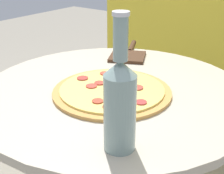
% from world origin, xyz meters
% --- Properties ---
extents(table, '(0.85, 0.85, 0.69)m').
position_xyz_m(table, '(0.00, 0.00, 0.55)').
color(table, '#B2A893').
rests_on(table, ground_plane).
extents(pizza, '(0.36, 0.36, 0.02)m').
position_xyz_m(pizza, '(0.02, -0.04, 0.70)').
color(pizza, '#C68E47').
rests_on(pizza, table).
extents(beer_bottle, '(0.07, 0.07, 0.30)m').
position_xyz_m(beer_bottle, '(0.20, -0.25, 0.81)').
color(beer_bottle, gray).
rests_on(beer_bottle, table).
extents(pizza_paddle, '(0.19, 0.28, 0.02)m').
position_xyz_m(pizza_paddle, '(-0.14, 0.29, 0.70)').
color(pizza_paddle, '#422819').
rests_on(pizza_paddle, table).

